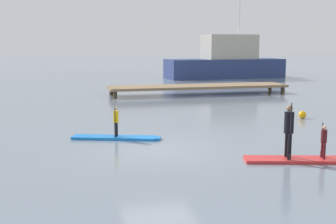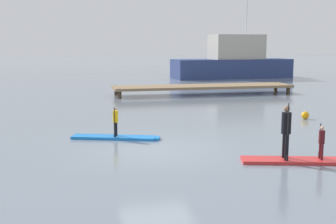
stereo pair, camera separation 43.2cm
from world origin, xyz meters
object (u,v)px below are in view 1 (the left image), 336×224
object	(u,v)px
paddler_child_solo	(116,120)
fishing_boat_white_large	(226,62)
paddleboard_far	(297,160)
paddleboard_near	(116,138)
paddler_child_front	(324,140)
mooring_buoy_near	(302,115)
paddler_adult	(289,128)

from	to	relation	value
paddler_child_solo	fishing_boat_white_large	bearing A→B (deg)	61.01
paddleboard_far	fishing_boat_white_large	world-z (taller)	fishing_boat_white_large
paddleboard_near	paddleboard_far	world-z (taller)	same
paddler_child_solo	paddleboard_near	bearing A→B (deg)	99.66
paddler_child_solo	fishing_boat_white_large	distance (m)	31.80
paddler_child_solo	paddler_child_front	world-z (taller)	paddler_child_solo
paddler_child_solo	paddler_child_front	distance (m)	7.54
paddleboard_far	paddler_child_front	xyz separation A→B (m)	(0.76, -0.19, 0.63)
paddleboard_far	paddleboard_near	bearing A→B (deg)	137.39
paddleboard_far	paddler_child_front	world-z (taller)	paddler_child_front
mooring_buoy_near	paddleboard_far	bearing A→B (deg)	-121.80
paddleboard_far	fishing_boat_white_large	xyz separation A→B (m)	(10.37, 32.43, 1.67)
paddler_child_solo	paddleboard_far	distance (m)	6.87
paddler_adult	mooring_buoy_near	distance (m)	8.50
paddleboard_near	paddler_child_solo	world-z (taller)	paddler_child_solo
paddleboard_near	paddler_child_solo	bearing A→B (deg)	-80.34
paddler_child_front	fishing_boat_white_large	xyz separation A→B (m)	(9.61, 32.62, 1.04)
paddler_adult	fishing_boat_white_large	bearing A→B (deg)	71.75
paddler_adult	paddleboard_near	bearing A→B (deg)	136.10
paddleboard_near	paddler_child_front	distance (m)	7.57
paddleboard_far	paddler_child_front	bearing A→B (deg)	-14.17
paddleboard_near	fishing_boat_white_large	distance (m)	31.82
paddleboard_near	paddler_child_front	bearing A→B (deg)	-39.79
paddleboard_near	paddler_child_front	xyz separation A→B (m)	(5.80, -4.83, 0.63)
mooring_buoy_near	fishing_boat_white_large	bearing A→B (deg)	76.75
fishing_boat_white_large	mooring_buoy_near	world-z (taller)	fishing_boat_white_large
paddleboard_near	mooring_buoy_near	xyz separation A→B (m)	(9.44, 2.46, 0.14)
paddler_adult	fishing_boat_white_large	distance (m)	34.07
paddleboard_near	fishing_boat_white_large	xyz separation A→B (m)	(15.41, 27.79, 1.67)
paddler_child_front	mooring_buoy_near	size ratio (longest dim) A/B	2.95
paddleboard_near	paddler_adult	bearing A→B (deg)	-43.90
paddler_child_front	fishing_boat_white_large	size ratio (longest dim) A/B	0.09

